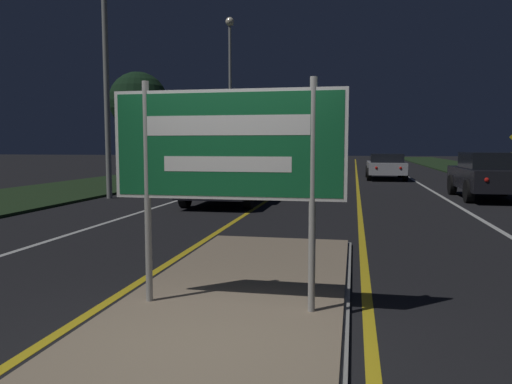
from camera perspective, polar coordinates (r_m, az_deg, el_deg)
ground_plane at (r=4.56m, az=-5.84°, el=-17.09°), size 160.00×160.00×0.00m
median_island at (r=5.27m, az=-3.23°, el=-13.45°), size 2.46×7.80×0.10m
verge_left at (r=26.38m, az=-12.96°, el=1.53°), size 5.00×100.00×0.08m
centre_line_yellow_left at (r=29.20m, az=5.86°, el=1.93°), size 0.12×70.00×0.01m
centre_line_yellow_right at (r=29.08m, az=11.44°, el=1.83°), size 0.12×70.00×0.01m
lane_line_white_left at (r=29.59m, az=0.49°, el=2.00°), size 0.12×70.00×0.01m
lane_line_white_right at (r=29.23m, az=16.90°, el=1.73°), size 0.12×70.00×0.01m
edge_line_white_left at (r=30.28m, az=-5.11°, el=2.06°), size 0.10×70.00×0.01m
edge_line_white_right at (r=29.69m, az=22.67°, el=1.60°), size 0.10×70.00×0.01m
highway_sign at (r=4.99m, az=-3.34°, el=4.61°), size 2.37×0.07×2.29m
streetlight_left_far at (r=32.99m, az=-2.98°, el=13.55°), size 0.55×0.55×9.86m
car_receding_0 at (r=17.75m, az=25.04°, el=1.83°), size 1.91×4.27×1.52m
car_receding_1 at (r=26.42m, az=14.60°, el=2.95°), size 1.93×4.39×1.32m
car_approaching_0 at (r=15.25m, az=-3.00°, el=1.45°), size 2.03×4.80×1.31m
car_approaching_1 at (r=23.84m, az=-5.49°, el=3.10°), size 1.99×4.70×1.51m
car_approaching_2 at (r=33.26m, az=4.89°, el=3.52°), size 2.02×4.30×1.26m
roadside_palm_left at (r=24.08m, az=-13.30°, el=10.03°), size 2.68×2.68×5.04m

